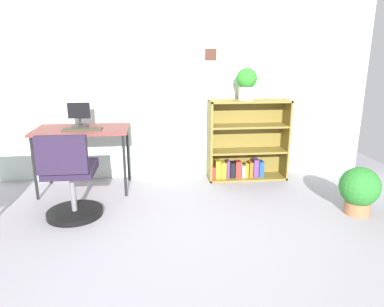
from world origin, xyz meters
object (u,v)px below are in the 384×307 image
monitor (79,116)px  bookshelf_low (245,144)px  office_chair (70,182)px  potted_plant_on_shelf (247,83)px  desk (82,134)px  keyboard (82,129)px  potted_plant_floor (359,189)px

monitor → bookshelf_low: 1.96m
office_chair → bookshelf_low: (1.87, 0.97, 0.06)m
bookshelf_low → potted_plant_on_shelf: bearing=-116.4°
desk → keyboard: (0.03, -0.09, 0.07)m
monitor → potted_plant_floor: monitor is taller
keyboard → potted_plant_on_shelf: 1.90m
monitor → potted_plant_on_shelf: 1.92m
desk → monitor: bearing=109.8°
bookshelf_low → monitor: bearing=-176.0°
desk → potted_plant_on_shelf: 1.93m
monitor → potted_plant_on_shelf: size_ratio=0.73×
monitor → office_chair: monitor is taller
desk → potted_plant_on_shelf: size_ratio=2.73×
desk → potted_plant_on_shelf: potted_plant_on_shelf is taller
monitor → keyboard: 0.22m
bookshelf_low → potted_plant_floor: bearing=-54.2°
monitor → office_chair: 0.96m
keyboard → bookshelf_low: size_ratio=0.42×
monitor → potted_plant_floor: bearing=-20.2°
potted_plant_floor → office_chair: bearing=176.3°
monitor → bookshelf_low: size_ratio=0.28×
keyboard → office_chair: office_chair is taller
monitor → potted_plant_on_shelf: (1.88, 0.07, 0.34)m
office_chair → keyboard: bearing=88.8°
desk → monitor: 0.21m
bookshelf_low → potted_plant_on_shelf: potted_plant_on_shelf is taller
office_chair → bookshelf_low: 2.10m
bookshelf_low → potted_plant_on_shelf: 0.75m
desk → bookshelf_low: bookshelf_low is taller
monitor → potted_plant_floor: size_ratio=0.58×
keyboard → potted_plant_on_shelf: size_ratio=1.11×
desk → keyboard: bearing=-74.2°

